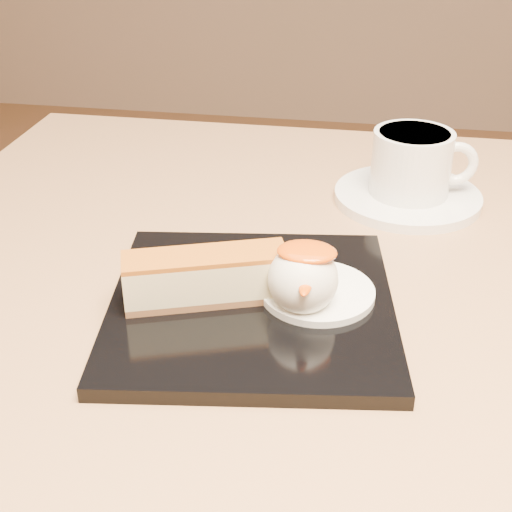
% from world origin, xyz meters
% --- Properties ---
extents(table, '(0.80, 0.80, 0.72)m').
position_xyz_m(table, '(0.00, 0.00, 0.56)').
color(table, black).
rests_on(table, ground).
extents(dessert_plate, '(0.25, 0.25, 0.01)m').
position_xyz_m(dessert_plate, '(-0.04, -0.03, 0.73)').
color(dessert_plate, black).
rests_on(dessert_plate, table).
extents(cheesecake, '(0.13, 0.07, 0.04)m').
position_xyz_m(cheesecake, '(-0.08, -0.04, 0.75)').
color(cheesecake, brown).
rests_on(cheesecake, dessert_plate).
extents(cream_smear, '(0.09, 0.09, 0.01)m').
position_xyz_m(cream_smear, '(0.01, -0.02, 0.73)').
color(cream_smear, white).
rests_on(cream_smear, dessert_plate).
extents(ice_cream_scoop, '(0.05, 0.05, 0.05)m').
position_xyz_m(ice_cream_scoop, '(-0.00, -0.04, 0.76)').
color(ice_cream_scoop, white).
rests_on(ice_cream_scoop, cream_smear).
extents(mango_sauce, '(0.04, 0.03, 0.01)m').
position_xyz_m(mango_sauce, '(0.00, -0.03, 0.78)').
color(mango_sauce, '#D84906').
rests_on(mango_sauce, ice_cream_scoop).
extents(mint_sprig, '(0.03, 0.02, 0.00)m').
position_xyz_m(mint_sprig, '(-0.02, 0.01, 0.74)').
color(mint_sprig, green).
rests_on(mint_sprig, cream_smear).
extents(saucer, '(0.15, 0.15, 0.01)m').
position_xyz_m(saucer, '(0.08, 0.20, 0.72)').
color(saucer, white).
rests_on(saucer, table).
extents(coffee_cup, '(0.11, 0.08, 0.07)m').
position_xyz_m(coffee_cup, '(0.08, 0.20, 0.76)').
color(coffee_cup, white).
rests_on(coffee_cup, saucer).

